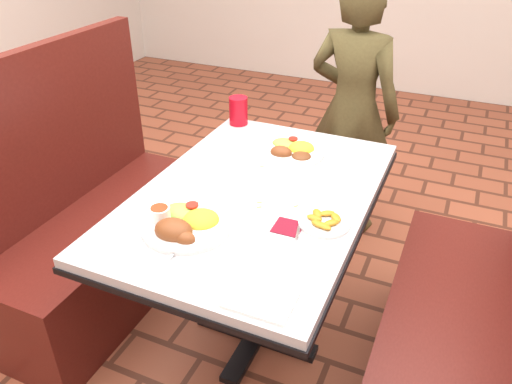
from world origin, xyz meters
TOP-DOWN VIEW (x-y plane):
  - dining_table at (0.00, 0.00)m, footprint 0.81×1.21m
  - booth_bench_left at (-0.80, 0.00)m, footprint 0.47×1.20m
  - booth_bench_right at (0.80, 0.00)m, footprint 0.47×1.20m
  - diner_person at (0.09, 1.06)m, footprint 0.56×0.42m
  - near_dinner_plate at (-0.12, -0.30)m, footprint 0.29×0.29m
  - far_dinner_plate at (0.01, 0.35)m, footprint 0.27×0.27m
  - plantain_plate at (0.29, -0.10)m, footprint 0.17×0.17m
  - maroon_napkin at (0.19, -0.16)m, footprint 0.09×0.09m
  - spoon_utensil at (0.22, -0.17)m, footprint 0.03×0.12m
  - red_tumbler at (-0.33, 0.54)m, footprint 0.09×0.09m
  - paper_napkin at (0.24, -0.51)m, footprint 0.18×0.14m
  - knife_utensil at (-0.05, -0.35)m, footprint 0.04×0.15m
  - fork_utensil at (-0.08, -0.40)m, footprint 0.02×0.15m
  - lettuce_shreds at (0.04, 0.06)m, footprint 0.28×0.32m

SIDE VIEW (x-z plane):
  - booth_bench_left at x=-0.80m, z-range -0.26..0.92m
  - booth_bench_right at x=0.80m, z-range -0.26..0.92m
  - dining_table at x=0.00m, z-range 0.28..1.03m
  - diner_person at x=0.09m, z-range 0.00..1.39m
  - lettuce_shreds at x=0.04m, z-range 0.75..0.75m
  - maroon_napkin at x=0.19m, z-range 0.75..0.75m
  - spoon_utensil at x=0.22m, z-range 0.75..0.76m
  - paper_napkin at x=0.24m, z-range 0.75..0.76m
  - knife_utensil at x=-0.05m, z-range 0.76..0.76m
  - fork_utensil at x=-0.08m, z-range 0.76..0.76m
  - plantain_plate at x=0.29m, z-range 0.75..0.77m
  - far_dinner_plate at x=0.01m, z-range 0.74..0.81m
  - near_dinner_plate at x=-0.12m, z-range 0.74..0.83m
  - red_tumbler at x=-0.33m, z-range 0.75..0.88m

